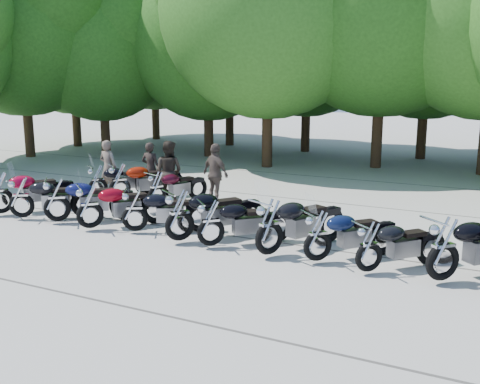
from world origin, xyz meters
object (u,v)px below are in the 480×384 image
at_px(motorcycle_0, 0,191).
at_px(motorcycle_1, 21,196).
at_px(motorcycle_4, 135,209).
at_px(motorcycle_15, 157,187).
at_px(motorcycle_13, 98,180).
at_px(rider_0, 108,167).
at_px(motorcycle_3, 90,205).
at_px(motorcycle_2, 57,198).
at_px(rider_1, 169,171).
at_px(motorcycle_5, 180,214).
at_px(motorcycle_10, 444,247).
at_px(motorcycle_7, 269,225).
at_px(rider_3, 151,168).
at_px(motorcycle_9, 369,245).
at_px(motorcycle_8, 318,234).
at_px(rider_2, 216,174).
at_px(motorcycle_6, 211,221).
at_px(motorcycle_14, 119,180).

bearing_deg(motorcycle_0, motorcycle_1, -151.98).
xyz_separation_m(motorcycle_4, motorcycle_15, (-1.10, 2.52, -0.03)).
relative_size(motorcycle_13, rider_0, 1.21).
relative_size(motorcycle_3, motorcycle_15, 1.12).
bearing_deg(motorcycle_2, motorcycle_4, -126.46).
relative_size(motorcycle_0, rider_1, 1.29).
relative_size(motorcycle_5, motorcycle_10, 0.98).
bearing_deg(rider_1, motorcycle_7, 141.13).
relative_size(motorcycle_2, motorcycle_10, 0.94).
relative_size(motorcycle_15, rider_3, 1.22).
bearing_deg(motorcycle_5, motorcycle_9, -145.96).
height_order(motorcycle_1, rider_3, rider_3).
height_order(motorcycle_5, motorcycle_15, motorcycle_5).
bearing_deg(motorcycle_15, motorcycle_8, 176.56).
bearing_deg(motorcycle_1, motorcycle_9, -122.20).
distance_m(motorcycle_3, rider_2, 4.17).
relative_size(motorcycle_6, rider_3, 1.29).
bearing_deg(motorcycle_13, motorcycle_14, -145.09).
height_order(motorcycle_3, motorcycle_4, motorcycle_3).
bearing_deg(motorcycle_10, motorcycle_2, 41.52).
bearing_deg(motorcycle_6, rider_0, 14.18).
bearing_deg(rider_3, motorcycle_8, 142.91).
distance_m(motorcycle_1, rider_0, 3.61).
bearing_deg(motorcycle_15, motorcycle_7, 171.22).
relative_size(motorcycle_5, rider_3, 1.47).
distance_m(motorcycle_14, motorcycle_15, 1.40).
height_order(motorcycle_4, motorcycle_13, motorcycle_4).
relative_size(motorcycle_4, motorcycle_10, 0.86).
height_order(motorcycle_1, motorcycle_6, motorcycle_1).
bearing_deg(motorcycle_4, motorcycle_0, 61.08).
height_order(motorcycle_4, motorcycle_9, motorcycle_4).
height_order(motorcycle_5, motorcycle_13, motorcycle_5).
bearing_deg(rider_3, rider_2, 167.13).
bearing_deg(motorcycle_7, motorcycle_0, 26.02).
bearing_deg(motorcycle_10, motorcycle_0, 41.87).
bearing_deg(motorcycle_4, motorcycle_5, -130.64).
height_order(motorcycle_3, rider_2, rider_2).
height_order(motorcycle_9, motorcycle_14, motorcycle_14).
relative_size(motorcycle_1, motorcycle_14, 0.98).
bearing_deg(rider_2, rider_1, 36.95).
height_order(motorcycle_5, motorcycle_14, motorcycle_5).
height_order(motorcycle_1, rider_2, rider_2).
xyz_separation_m(motorcycle_8, motorcycle_13, (-8.04, 2.76, -0.02)).
height_order(motorcycle_6, motorcycle_9, motorcycle_6).
height_order(motorcycle_6, rider_0, rider_0).
distance_m(motorcycle_10, motorcycle_14, 10.01).
distance_m(motorcycle_5, motorcycle_15, 3.73).
relative_size(motorcycle_7, rider_0, 1.44).
bearing_deg(motorcycle_9, motorcycle_13, 23.52).
relative_size(motorcycle_0, motorcycle_8, 1.09).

